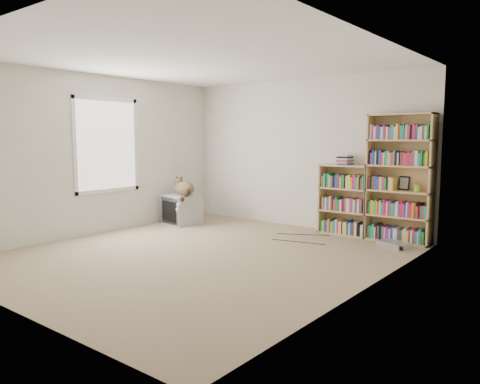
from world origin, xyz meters
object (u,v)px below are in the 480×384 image
Objects in this scene: crt_tv at (182,209)px; cat at (184,190)px; bookcase_tall at (400,182)px; bookcase_short at (345,203)px; dvd_player at (394,245)px.

crt_tv is 1.10× the size of cat.
bookcase_tall is (3.53, 0.93, 0.63)m from crt_tv.
bookcase_short is 1.13m from dvd_player.
bookcase_tall reaches higher than crt_tv.
bookcase_short reaches higher than dvd_player.
cat is at bearing 19.12° from crt_tv.
bookcase_tall is at bearing 0.04° from bookcase_short.
crt_tv is 2.85m from bookcase_short.
dvd_player is at bearing -23.82° from bookcase_short.
bookcase_tall is 0.94m from dvd_player.
cat reaches higher than dvd_player.
crt_tv is at bearing -153.74° from dvd_player.
bookcase_tall is at bearing 30.96° from cat.
crt_tv is at bearing -156.57° from cat.
cat is (0.04, 0.01, 0.34)m from crt_tv.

